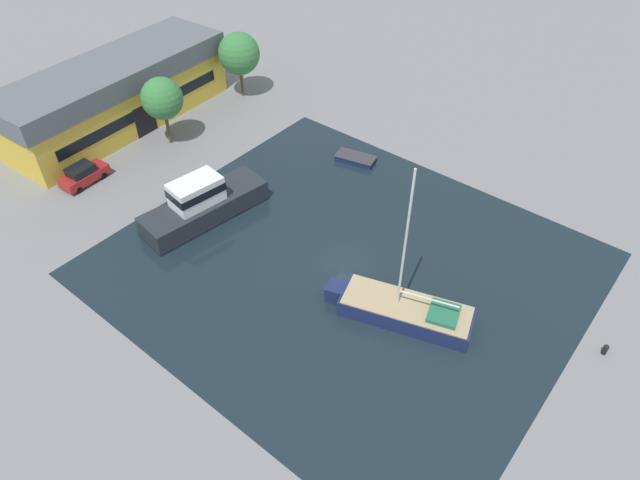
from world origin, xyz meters
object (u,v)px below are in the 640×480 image
Objects in this scene: parked_car at (83,174)px; quay_tree_near_building at (162,99)px; quay_tree_by_water at (239,54)px; motor_cruiser at (203,204)px; warehouse_building at (117,93)px; small_dinghy at (356,158)px; sailboat_moored at (403,310)px.

quay_tree_near_building is at bearing 81.60° from parked_car.
quay_tree_by_water is 20.88m from motor_cruiser.
parked_car is 0.39× the size of motor_cruiser.
motor_cruiser is (3.30, -11.59, 0.50)m from parked_car.
motor_cruiser is at bearing -117.14° from quay_tree_near_building.
warehouse_building is 12.79m from quay_tree_by_water.
motor_cruiser is 2.78× the size of small_dinghy.
quay_tree_near_building is at bearing -173.29° from quay_tree_by_water.
warehouse_building is 3.60× the size of quay_tree_near_building.
small_dinghy is (14.15, -4.70, -1.09)m from motor_cruiser.
sailboat_moored reaches higher than quay_tree_by_water.
quay_tree_near_building reaches higher than motor_cruiser.
quay_tree_by_water is at bearing 68.71° from small_dinghy.
warehouse_building is 18.23m from motor_cruiser.
warehouse_building reaches higher than parked_car.
quay_tree_near_building is at bearing 105.89° from small_dinghy.
warehouse_building is at bearing 66.19° from sailboat_moored.
motor_cruiser reaches higher than parked_car.
parked_car is 0.36× the size of sailboat_moored.
motor_cruiser is (-5.06, -17.42, -1.82)m from warehouse_building.
quay_tree_near_building is at bearing -18.95° from motor_cruiser.
sailboat_moored is (-3.85, -35.59, -2.47)m from warehouse_building.
parked_car is (-19.94, -0.60, -3.79)m from quay_tree_by_water.
small_dinghy is (17.45, -16.29, -0.58)m from parked_car.
quay_tree_near_building reaches higher than warehouse_building.
sailboat_moored is 1.10× the size of motor_cruiser.
small_dinghy is at bearing -61.21° from quay_tree_near_building.
small_dinghy is at bearing -98.38° from quay_tree_by_water.
parked_car reaches higher than small_dinghy.
small_dinghy is (12.94, 13.46, -0.44)m from sailboat_moored.
quay_tree_near_building is at bearing -88.65° from warehouse_building.
quay_tree_by_water reaches higher than parked_car.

